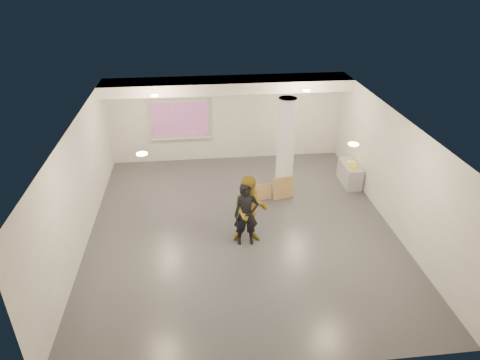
{
  "coord_description": "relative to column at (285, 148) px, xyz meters",
  "views": [
    {
      "loc": [
        -1.11,
        -9.5,
        6.54
      ],
      "look_at": [
        0.0,
        0.4,
        1.25
      ],
      "focal_mm": 32.0,
      "sensor_mm": 36.0,
      "label": 1
    }
  ],
  "objects": [
    {
      "name": "wall_left",
      "position": [
        -5.5,
        -1.8,
        0.0
      ],
      "size": [
        0.01,
        9.0,
        3.0
      ],
      "primitive_type": "cube",
      "color": "beige",
      "rests_on": "floor"
    },
    {
      "name": "cardboard_back",
      "position": [
        -0.09,
        -0.35,
        -1.16
      ],
      "size": [
        0.64,
        0.28,
        0.69
      ],
      "primitive_type": "cube",
      "rotation": [
        -0.12,
        0.0,
        0.23
      ],
      "color": "#9F7A4B",
      "rests_on": "floor"
    },
    {
      "name": "soffit_band",
      "position": [
        -1.5,
        2.15,
        1.32
      ],
      "size": [
        8.0,
        1.1,
        0.36
      ],
      "primitive_type": "cube",
      "color": "white",
      "rests_on": "ceiling"
    },
    {
      "name": "wall_right",
      "position": [
        2.5,
        -1.8,
        0.0
      ],
      "size": [
        0.01,
        9.0,
        3.0
      ],
      "primitive_type": "cube",
      "color": "beige",
      "rests_on": "floor"
    },
    {
      "name": "downlight_sw",
      "position": [
        -3.7,
        -3.3,
        1.48
      ],
      "size": [
        0.22,
        0.22,
        0.02
      ],
      "primitive_type": "cylinder",
      "color": "#FFE398",
      "rests_on": "ceiling"
    },
    {
      "name": "wall_front",
      "position": [
        -1.5,
        -6.3,
        0.0
      ],
      "size": [
        8.0,
        0.01,
        3.0
      ],
      "primitive_type": "cube",
      "color": "beige",
      "rests_on": "floor"
    },
    {
      "name": "ceiling",
      "position": [
        -1.5,
        -1.8,
        1.5
      ],
      "size": [
        8.0,
        9.0,
        0.01
      ],
      "primitive_type": "cube",
      "color": "silver",
      "rests_on": "floor"
    },
    {
      "name": "cardboard_front",
      "position": [
        -0.67,
        -0.35,
        -1.25
      ],
      "size": [
        0.46,
        0.18,
        0.49
      ],
      "primitive_type": "cube",
      "rotation": [
        -0.2,
        0.0,
        0.09
      ],
      "color": "#9F7A4B",
      "rests_on": "floor"
    },
    {
      "name": "wall_back",
      "position": [
        -1.5,
        2.7,
        0.0
      ],
      "size": [
        8.0,
        0.01,
        3.0
      ],
      "primitive_type": "cube",
      "color": "beige",
      "rests_on": "floor"
    },
    {
      "name": "postit_pad",
      "position": [
        2.21,
        0.19,
        -0.8
      ],
      "size": [
        0.28,
        0.36,
        0.03
      ],
      "primitive_type": "cube",
      "rotation": [
        0.0,
        0.0,
        0.13
      ],
      "color": "yellow",
      "rests_on": "credenza"
    },
    {
      "name": "downlight_se",
      "position": [
        0.7,
        -3.3,
        1.48
      ],
      "size": [
        0.22,
        0.22,
        0.02
      ],
      "primitive_type": "cylinder",
      "color": "#FFE398",
      "rests_on": "ceiling"
    },
    {
      "name": "column",
      "position": [
        0.0,
        0.0,
        0.0
      ],
      "size": [
        0.52,
        0.52,
        3.0
      ],
      "primitive_type": "cylinder",
      "color": "white",
      "rests_on": "floor"
    },
    {
      "name": "papers_stack",
      "position": [
        2.25,
        0.4,
        -0.81
      ],
      "size": [
        0.33,
        0.38,
        0.02
      ],
      "primitive_type": "cube",
      "rotation": [
        0.0,
        0.0,
        -0.22
      ],
      "color": "white",
      "rests_on": "credenza"
    },
    {
      "name": "credenza",
      "position": [
        2.22,
        0.35,
        -1.16
      ],
      "size": [
        0.51,
        1.18,
        0.68
      ],
      "primitive_type": "cube",
      "rotation": [
        0.0,
        0.0,
        -0.02
      ],
      "color": "#939699",
      "rests_on": "floor"
    },
    {
      "name": "downlight_nw",
      "position": [
        -3.7,
        0.7,
        1.48
      ],
      "size": [
        0.22,
        0.22,
        0.02
      ],
      "primitive_type": "cylinder",
      "color": "#FFE398",
      "rests_on": "ceiling"
    },
    {
      "name": "projection_screen",
      "position": [
        -3.1,
        2.65,
        0.03
      ],
      "size": [
        2.1,
        0.13,
        1.42
      ],
      "color": "silver",
      "rests_on": "wall_back"
    },
    {
      "name": "floor",
      "position": [
        -1.5,
        -1.8,
        -1.5
      ],
      "size": [
        8.0,
        9.0,
        0.01
      ],
      "primitive_type": "cube",
      "color": "#383A3F",
      "rests_on": "ground"
    },
    {
      "name": "woman",
      "position": [
        -1.47,
        -2.46,
        -0.66
      ],
      "size": [
        0.62,
        0.41,
        1.69
      ],
      "primitive_type": "imported",
      "rotation": [
        0.0,
        0.0,
        -0.01
      ],
      "color": "black",
      "rests_on": "floor"
    },
    {
      "name": "downlight_ne",
      "position": [
        0.7,
        0.7,
        1.48
      ],
      "size": [
        0.22,
        0.22,
        0.02
      ],
      "primitive_type": "cylinder",
      "color": "#FFE398",
      "rests_on": "ceiling"
    },
    {
      "name": "man",
      "position": [
        -1.35,
        -2.35,
        -0.59
      ],
      "size": [
        0.95,
        0.77,
        1.82
      ],
      "primitive_type": "imported",
      "rotation": [
        0.0,
        0.0,
        -0.1
      ],
      "color": "olive",
      "rests_on": "floor"
    }
  ]
}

